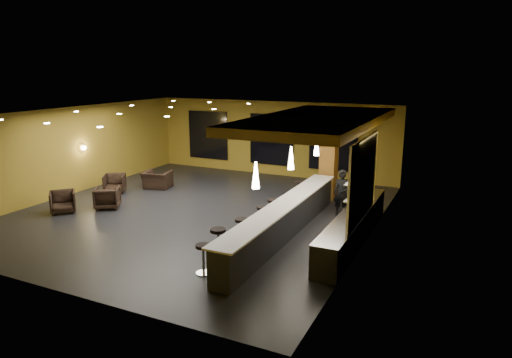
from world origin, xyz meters
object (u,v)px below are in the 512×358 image
at_px(bar_stool_5, 288,201).
at_px(armchair_a, 63,202).
at_px(column, 329,155).
at_px(bar_stool_3, 263,216).
at_px(bar_stool_6, 299,189).
at_px(pendant_2, 317,146).
at_px(armchair_d, 157,180).
at_px(pendant_1, 291,158).
at_px(armchair_c, 115,183).
at_px(staff_b, 356,193).
at_px(pendant_0, 256,175).
at_px(staff_c, 356,188).
at_px(armchair_b, 107,198).
at_px(bar_stool_2, 242,228).
at_px(staff_a, 342,193).
at_px(bar_stool_0, 203,255).
at_px(prep_counter, 353,227).
at_px(bar_counter, 284,221).
at_px(bar_stool_4, 273,208).

bearing_deg(bar_stool_5, armchair_a, -155.53).
bearing_deg(column, bar_stool_3, -99.48).
relative_size(armchair_a, bar_stool_6, 0.98).
bearing_deg(pendant_2, armchair_a, -152.63).
distance_m(armchair_d, bar_stool_5, 6.37).
xyz_separation_m(pendant_1, armchair_c, (-8.18, 1.20, -1.96)).
relative_size(pendant_2, staff_b, 0.46).
bearing_deg(armchair_a, pendant_2, -19.16).
distance_m(bar_stool_5, bar_stool_6, 1.35).
xyz_separation_m(staff_b, armchair_a, (-9.43, -4.32, -0.37)).
bearing_deg(column, pendant_0, -90.00).
bearing_deg(bar_stool_6, pendant_0, -81.71).
relative_size(staff_c, bar_stool_5, 2.44).
bearing_deg(armchair_a, armchair_b, -1.82).
height_order(armchair_d, bar_stool_3, bar_stool_3).
relative_size(column, bar_stool_2, 4.42).
height_order(pendant_0, staff_b, pendant_0).
relative_size(column, bar_stool_6, 4.05).
bearing_deg(armchair_d, staff_a, 165.77).
bearing_deg(bar_stool_0, armchair_c, 145.92).
bearing_deg(column, bar_stool_0, -96.09).
bearing_deg(bar_stool_6, armchair_c, -166.19).
height_order(prep_counter, bar_stool_2, prep_counter).
distance_m(bar_counter, pendant_2, 3.52).
bearing_deg(bar_stool_0, bar_stool_2, 90.49).
distance_m(pendant_2, bar_stool_2, 4.62).
bearing_deg(pendant_1, staff_a, 65.09).
bearing_deg(armchair_b, armchair_c, -86.27).
distance_m(prep_counter, bar_stool_2, 3.30).
bearing_deg(armchair_c, prep_counter, -39.27).
bearing_deg(armchair_b, bar_stool_0, 120.66).
xyz_separation_m(armchair_a, bar_stool_2, (7.14, -0.01, 0.12)).
bearing_deg(bar_stool_6, bar_stool_0, -90.31).
height_order(bar_stool_0, bar_stool_6, bar_stool_6).
height_order(column, pendant_1, column).
distance_m(pendant_0, staff_b, 5.61).
distance_m(prep_counter, bar_stool_3, 2.78).
bearing_deg(pendant_1, staff_c, 64.57).
bearing_deg(staff_a, bar_stool_0, -111.99).
bearing_deg(armchair_a, pendant_1, -34.94).
xyz_separation_m(armchair_a, armchair_d, (0.95, 4.18, -0.02)).
relative_size(staff_c, bar_stool_0, 2.26).
height_order(armchair_b, bar_stool_6, bar_stool_6).
height_order(pendant_2, armchair_a, pendant_2).
distance_m(bar_stool_2, bar_stool_3, 1.26).
bearing_deg(pendant_2, column, 90.00).
xyz_separation_m(pendant_2, armchair_d, (-7.04, 0.04, -1.99)).
relative_size(bar_counter, staff_c, 4.57).
bearing_deg(bar_stool_4, staff_a, 42.59).
xyz_separation_m(armchair_b, bar_stool_2, (6.06, -1.07, 0.11)).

